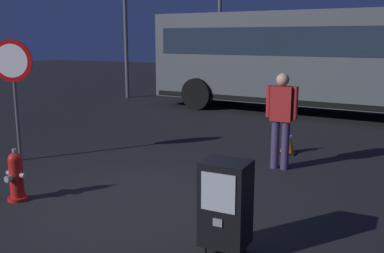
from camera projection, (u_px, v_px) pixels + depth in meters
ground_plane at (134, 204)px, 6.08m from camera, size 60.00×60.00×0.00m
fire_hydrant at (16, 176)px, 6.15m from camera, size 0.33×0.32×0.75m
newspaper_box_primary at (226, 203)px, 4.56m from camera, size 0.48×0.42×1.02m
stop_sign at (13, 75)px, 7.90m from camera, size 0.71×0.31×2.23m
pedestrian at (281, 115)px, 7.52m from camera, size 0.55×0.22×1.67m
traffic_cone at (288, 140)px, 8.69m from camera, size 0.36×0.36×0.53m
bus_near at (326, 56)px, 12.95m from camera, size 10.64×3.34×3.00m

